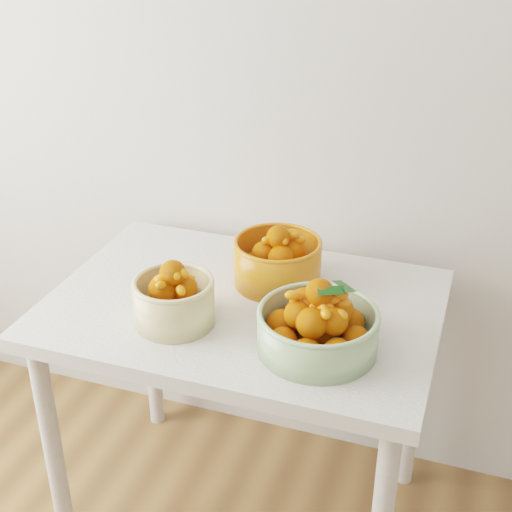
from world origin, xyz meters
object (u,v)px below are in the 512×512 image
object	(u,v)px
bowl_cream	(174,299)
bowl_green	(318,326)
bowl_orange	(278,261)
table	(244,333)

from	to	relation	value
bowl_cream	bowl_green	bearing A→B (deg)	0.63
bowl_cream	bowl_orange	xyz separation A→B (m)	(0.18, 0.27, 0.00)
table	bowl_orange	xyz separation A→B (m)	(0.05, 0.12, 0.16)
table	bowl_cream	bearing A→B (deg)	-130.78
table	bowl_orange	size ratio (longest dim) A/B	3.70
bowl_green	bowl_orange	world-z (taller)	bowl_green
table	bowl_cream	size ratio (longest dim) A/B	3.96
table	bowl_orange	distance (m)	0.21
bowl_cream	bowl_green	size ratio (longest dim) A/B	0.86
bowl_orange	table	bearing A→B (deg)	-113.16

